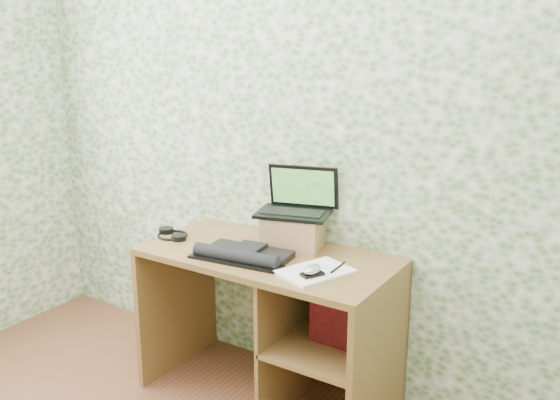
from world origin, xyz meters
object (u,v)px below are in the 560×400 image
Objects in this scene: notepad at (315,272)px; laptop at (297,202)px; desk at (285,308)px; riser at (293,231)px; keyboard at (243,254)px.

laptop is at bearing 154.89° from notepad.
laptop is 0.43m from notepad.
desk is 0.38m from notepad.
riser is at bearing -105.89° from laptop.
riser reaches higher than keyboard.
riser is 0.89× the size of notepad.
keyboard is at bearing -126.22° from laptop.
riser is 0.69× the size of laptop.
notepad is at bearing -42.54° from riser.
desk is at bearing -95.28° from laptop.
notepad is at bearing -27.75° from desk.
riser is 0.36m from notepad.
desk is 3.97× the size of notepad.
riser is (-0.03, 0.12, 0.35)m from desk.
laptop reaches higher than riser.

